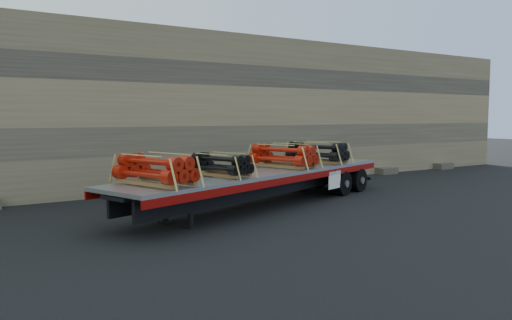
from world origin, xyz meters
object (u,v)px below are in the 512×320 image
at_px(bundle_front, 155,170).
at_px(bundle_rear, 317,153).
at_px(trailer, 264,188).
at_px(bundle_midrear, 283,156).
at_px(bundle_midfront, 220,165).

bearing_deg(bundle_front, bundle_rear, 0.00).
height_order(trailer, bundle_midrear, bundle_midrear).
bearing_deg(bundle_rear, bundle_front, 180.00).
bearing_deg(bundle_midrear, bundle_front, -180.00).
relative_size(trailer, bundle_rear, 5.41).
bearing_deg(bundle_front, trailer, 0.00).
xyz_separation_m(bundle_front, bundle_rear, (8.19, 2.77, 0.00)).
bearing_deg(bundle_midfront, trailer, 0.00).
xyz_separation_m(trailer, bundle_midfront, (-2.16, -0.73, 1.00)).
relative_size(trailer, bundle_midfront, 6.44).
height_order(bundle_midrear, bundle_rear, bundle_midrear).
height_order(bundle_midfront, bundle_rear, bundle_rear).
height_order(trailer, bundle_rear, bundle_rear).
bearing_deg(bundle_midfront, bundle_front, 180.00).
xyz_separation_m(bundle_midfront, bundle_rear, (5.63, 1.91, 0.07)).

